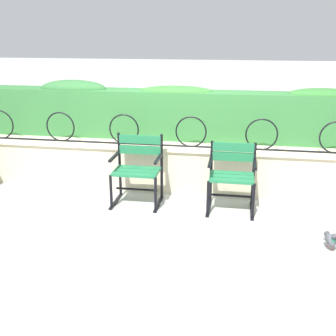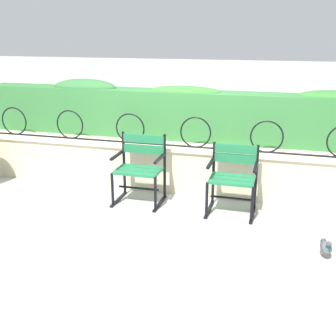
{
  "view_description": "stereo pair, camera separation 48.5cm",
  "coord_description": "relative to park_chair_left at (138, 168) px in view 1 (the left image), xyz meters",
  "views": [
    {
      "loc": [
        0.81,
        -4.69,
        2.12
      ],
      "look_at": [
        0.0,
        0.06,
        0.55
      ],
      "focal_mm": 44.59,
      "sensor_mm": 36.0,
      "label": 1
    },
    {
      "loc": [
        1.29,
        -4.58,
        2.12
      ],
      "look_at": [
        0.0,
        0.06,
        0.55
      ],
      "focal_mm": 44.59,
      "sensor_mm": 36.0,
      "label": 2
    }
  ],
  "objects": [
    {
      "name": "park_chair_left",
      "position": [
        0.0,
        0.0,
        0.0
      ],
      "size": [
        0.61,
        0.52,
        0.88
      ],
      "color": "#237547",
      "rests_on": "ground"
    },
    {
      "name": "iron_arch_fence",
      "position": [
        0.21,
        0.44,
        0.37
      ],
      "size": [
        6.01,
        0.02,
        0.42
      ],
      "color": "black",
      "rests_on": "stone_wall"
    },
    {
      "name": "pigeon_near_chairs",
      "position": [
        2.24,
        -0.9,
        -0.36
      ],
      "size": [
        0.12,
        0.29,
        0.22
      ],
      "color": "#5B5B66",
      "rests_on": "ground"
    },
    {
      "name": "hedge_row",
      "position": [
        0.41,
        0.92,
        0.56
      ],
      "size": [
        6.4,
        0.46,
        0.81
      ],
      "color": "#387A3D",
      "rests_on": "stone_wall"
    },
    {
      "name": "ground_plane",
      "position": [
        0.43,
        -0.26,
        -0.47
      ],
      "size": [
        60.0,
        60.0,
        0.0
      ],
      "primitive_type": "plane",
      "color": "#ADADA8"
    },
    {
      "name": "stone_wall",
      "position": [
        0.43,
        0.51,
        -0.14
      ],
      "size": [
        6.53,
        0.41,
        0.65
      ],
      "color": "beige",
      "rests_on": "ground"
    },
    {
      "name": "park_chair_right",
      "position": [
        1.2,
        -0.02,
        -0.01
      ],
      "size": [
        0.57,
        0.52,
        0.82
      ],
      "color": "#237547",
      "rests_on": "ground"
    }
  ]
}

